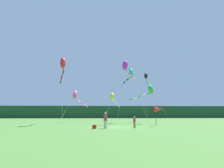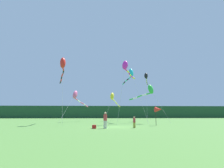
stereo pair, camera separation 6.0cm
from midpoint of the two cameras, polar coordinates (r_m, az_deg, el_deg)
ground_plane at (r=22.34m, az=1.10°, el=-12.77°), size 120.00×120.00×0.00m
distant_treeline at (r=67.24m, az=-2.15°, el=-8.40°), size 108.00×3.78×4.15m
person_adult at (r=20.04m, az=-1.96°, el=-10.53°), size 0.37×0.37×1.68m
person_child at (r=20.91m, az=6.78°, el=-11.13°), size 0.26×0.26×1.20m
cooler_box at (r=19.98m, az=-5.29°, el=-12.65°), size 0.42×0.42×0.38m
banner_flag_pole at (r=25.48m, az=13.76°, el=-7.46°), size 0.90×0.70×2.50m
kite_magenta at (r=28.99m, az=4.21°, el=5.21°), size 3.46×4.90×9.49m
kite_green at (r=30.71m, az=11.11°, el=-1.86°), size 5.36×4.85×6.20m
kite_cyan at (r=33.81m, az=5.61°, el=3.02°), size 2.83×8.74×9.55m
kite_black at (r=40.13m, az=10.25°, el=2.16°), size 2.36×8.13×10.02m
kite_yellow at (r=39.29m, az=0.33°, el=-4.08°), size 3.80×8.34×5.91m
kite_rainbow at (r=36.02m, az=-10.60°, el=-3.63°), size 4.07×10.05×5.91m
kite_red at (r=28.98m, az=-14.52°, el=5.51°), size 2.25×7.99×9.70m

